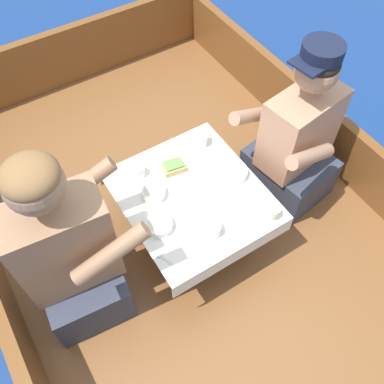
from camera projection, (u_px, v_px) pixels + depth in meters
ground_plane at (190, 254)px, 2.63m from camera, size 60.00×60.00×0.00m
boat_deck at (190, 242)px, 2.51m from camera, size 2.04×3.11×0.30m
gunwale_port at (5, 309)px, 1.93m from camera, size 0.06×3.11×0.36m
gunwale_starboard at (331, 137)px, 2.55m from camera, size 0.06×3.11×0.36m
bow_coaming at (74, 54)px, 2.97m from camera, size 1.92×0.06×0.41m
cockpit_table at (192, 199)px, 2.12m from camera, size 0.67×0.74×0.36m
person_port at (70, 254)px, 1.83m from camera, size 0.55×0.48×1.02m
person_starboard at (296, 141)px, 2.25m from camera, size 0.56×0.50×0.98m
plate_sandwich at (174, 170)px, 2.17m from camera, size 0.17×0.17×0.01m
plate_bread at (234, 206)px, 2.04m from camera, size 0.19×0.19×0.01m
sandwich at (174, 167)px, 2.15m from camera, size 0.12×0.10×0.05m
bowl_port_near at (154, 193)px, 2.07m from camera, size 0.11×0.11×0.04m
bowl_starboard_near at (159, 225)px, 1.96m from camera, size 0.13×0.13×0.04m
bowl_center_far at (234, 172)px, 2.14m from camera, size 0.14×0.14×0.04m
coffee_cup_port at (214, 229)px, 1.94m from camera, size 0.10×0.07×0.06m
coffee_cup_starboard at (139, 170)px, 2.14m from camera, size 0.10×0.07×0.05m
coffee_cup_center at (201, 139)px, 2.26m from camera, size 0.10×0.07×0.06m
tin_can at (273, 212)px, 2.00m from camera, size 0.07×0.07×0.05m
utensil_knife_starboard at (203, 163)px, 2.20m from camera, size 0.17×0.06×0.00m
utensil_spoon_center at (167, 260)px, 1.88m from camera, size 0.08×0.16×0.01m
utensil_knife_port at (177, 150)px, 2.25m from camera, size 0.05×0.17×0.00m
utensil_spoon_starboard at (245, 227)px, 1.98m from camera, size 0.17×0.03×0.01m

